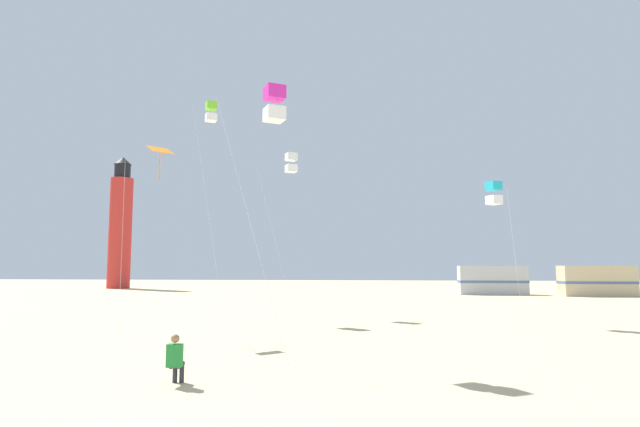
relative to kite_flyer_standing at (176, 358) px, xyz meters
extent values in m
cube|color=#238438|center=(0.01, -0.08, 0.07)|extent=(0.36, 0.25, 0.52)
sphere|color=#9E704C|center=(0.01, -0.08, 0.45)|extent=(0.20, 0.20, 0.20)
cylinder|color=#2D2D38|center=(0.07, 0.11, -0.17)|extent=(0.16, 0.37, 0.13)
cylinder|color=#2D2D38|center=(0.06, 0.26, -0.40)|extent=(0.11, 0.11, 0.42)
cylinder|color=#2D2D38|center=(-0.09, 0.09, -0.17)|extent=(0.16, 0.37, 0.13)
cylinder|color=#2D2D38|center=(-0.10, 0.25, -0.40)|extent=(0.11, 0.11, 0.42)
cylinder|color=silver|center=(0.98, 3.01, 3.35)|extent=(2.49, 0.89, 7.93)
cube|color=#D826A5|center=(1.41, 4.25, 7.66)|extent=(0.82, 0.82, 0.44)
cube|color=white|center=(1.41, 4.25, 6.96)|extent=(0.82, 0.82, 0.44)
cylinder|color=silver|center=(-5.30, 7.70, 3.11)|extent=(1.20, 2.37, 7.46)
cube|color=orange|center=(-4.12, 8.29, 6.84)|extent=(1.22, 1.22, 0.40)
cylinder|color=orange|center=(-4.12, 8.29, 6.19)|extent=(0.04, 0.04, 1.10)
cylinder|color=silver|center=(11.24, 14.05, 2.55)|extent=(0.94, 1.58, 6.34)
cube|color=#1EB2D1|center=(10.46, 14.51, 6.07)|extent=(0.82, 0.82, 0.44)
cube|color=white|center=(10.46, 14.51, 5.37)|extent=(0.82, 0.82, 0.44)
cylinder|color=silver|center=(-1.09, 17.05, 3.81)|extent=(2.58, 1.53, 8.86)
cube|color=white|center=(-0.33, 18.33, 8.59)|extent=(0.82, 0.82, 0.44)
cube|color=white|center=(-0.33, 18.33, 7.89)|extent=(0.82, 0.82, 0.44)
cylinder|color=silver|center=(-4.57, 15.91, 5.22)|extent=(1.85, 0.48, 11.66)
cube|color=#72D12D|center=(-4.80, 16.83, 11.40)|extent=(0.82, 0.82, 0.44)
cube|color=white|center=(-4.80, 16.83, 10.70)|extent=(0.82, 0.82, 0.44)
cylinder|color=red|center=(-27.66, 51.31, 6.39)|extent=(2.80, 2.80, 14.00)
cylinder|color=black|center=(-27.66, 51.31, 14.29)|extent=(2.00, 2.00, 1.80)
cone|color=black|center=(-27.66, 51.31, 15.69)|extent=(2.20, 2.20, 1.00)
cube|color=#B7BABF|center=(15.96, 41.24, 0.79)|extent=(6.44, 2.42, 2.80)
cube|color=#4C608C|center=(15.96, 41.24, 0.65)|extent=(6.48, 2.46, 0.24)
cube|color=#C6B28C|center=(24.95, 39.33, 0.79)|extent=(6.44, 2.41, 2.80)
cube|color=#4C608C|center=(24.95, 39.33, 0.65)|extent=(6.48, 2.45, 0.24)
camera|label=1|loc=(4.60, -11.86, 2.08)|focal=29.34mm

